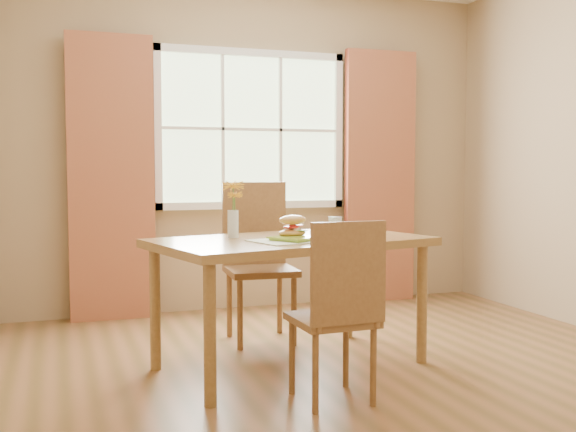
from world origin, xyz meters
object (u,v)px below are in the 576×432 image
Objects in this scene: chair_far at (257,253)px; water_glass at (335,227)px; croissant_sandwich at (293,226)px; flower_vase at (233,204)px; dining_table at (291,251)px; chair_near at (339,304)px.

chair_far is 0.81m from water_glass.
chair_far is at bearing 81.41° from croissant_sandwich.
flower_vase reaches higher than croissant_sandwich.
chair_far is at bearing 76.22° from dining_table.
croissant_sandwich reaches higher than dining_table.
water_glass is at bearing 66.53° from chair_near.
chair_far reaches higher than water_glass.
flower_vase is (-0.31, 0.13, 0.28)m from dining_table.
flower_vase is at bearing 165.96° from water_glass.
croissant_sandwich is (-0.02, -0.09, 0.16)m from dining_table.
chair_far is 0.84m from croissant_sandwich.
flower_vase is at bearing 135.86° from croissant_sandwich.
dining_table is 0.72m from chair_far.
water_glass is 0.63m from flower_vase.
chair_near is 1.42m from chair_far.
dining_table is at bearing -23.22° from flower_vase.
water_glass is 0.36× the size of flower_vase.
chair_near is (0.00, -0.70, -0.18)m from dining_table.
chair_near is at bearing -69.24° from flower_vase.
chair_near is 0.85× the size of chair_far.
croissant_sandwich is 1.51× the size of water_glass.
water_glass reaches higher than dining_table.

